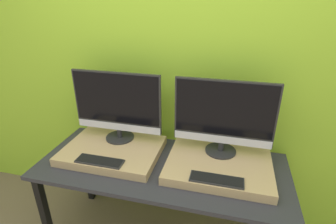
% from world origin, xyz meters
% --- Properties ---
extents(wall_back, '(8.00, 0.04, 2.60)m').
position_xyz_m(wall_back, '(0.00, 0.79, 1.30)').
color(wall_back, '#9ED12D').
rests_on(wall_back, ground_plane).
extents(workbench, '(1.73, 0.72, 0.74)m').
position_xyz_m(workbench, '(0.00, 0.36, 0.67)').
color(workbench, '#2D2D33').
rests_on(workbench, ground_plane).
extents(wooden_riser_left, '(0.70, 0.51, 0.06)m').
position_xyz_m(wooden_riser_left, '(-0.39, 0.40, 0.77)').
color(wooden_riser_left, tan).
rests_on(wooden_riser_left, workbench).
extents(monitor_left, '(0.68, 0.22, 0.53)m').
position_xyz_m(monitor_left, '(-0.39, 0.54, 1.08)').
color(monitor_left, '#282828').
rests_on(monitor_left, wooden_riser_left).
extents(keyboard_left, '(0.33, 0.10, 0.01)m').
position_xyz_m(keyboard_left, '(-0.39, 0.20, 0.81)').
color(keyboard_left, '#2D2D2D').
rests_on(keyboard_left, wooden_riser_left).
extents(wooden_riser_right, '(0.70, 0.51, 0.06)m').
position_xyz_m(wooden_riser_right, '(0.39, 0.40, 0.77)').
color(wooden_riser_right, tan).
rests_on(wooden_riser_right, workbench).
extents(monitor_right, '(0.68, 0.22, 0.53)m').
position_xyz_m(monitor_right, '(0.39, 0.54, 1.08)').
color(monitor_right, '#282828').
rests_on(monitor_right, wooden_riser_right).
extents(keyboard_right, '(0.33, 0.10, 0.01)m').
position_xyz_m(keyboard_right, '(0.39, 0.20, 0.81)').
color(keyboard_right, '#2D2D2D').
rests_on(keyboard_right, wooden_riser_right).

